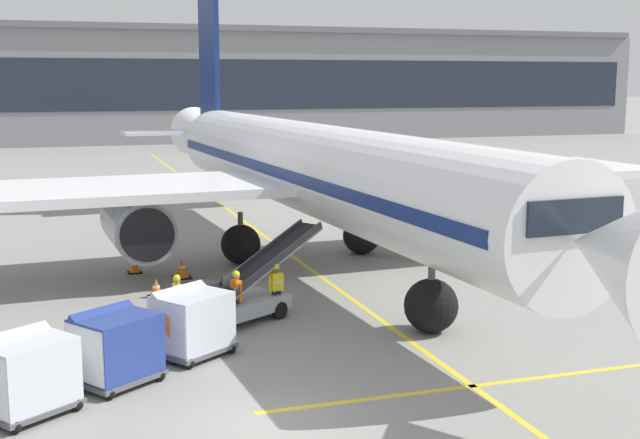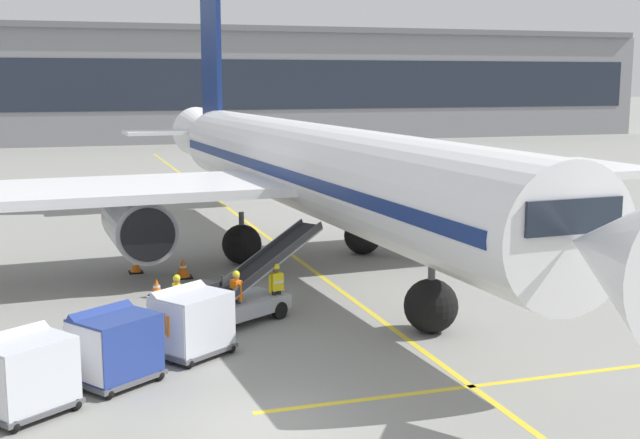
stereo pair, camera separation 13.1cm
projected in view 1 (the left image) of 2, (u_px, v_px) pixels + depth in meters
ground_plane at (264, 424)px, 18.51m from camera, size 600.00×600.00×0.00m
parked_airplane at (310, 170)px, 34.16m from camera, size 32.37×41.85×14.41m
belt_loader at (242, 295)px, 26.33m from camera, size 5.24×3.89×2.82m
baggage_cart_lead at (191, 321)px, 22.94m from camera, size 2.70×2.45×1.91m
baggage_cart_second at (115, 346)px, 20.80m from camera, size 2.70×2.45×1.91m
baggage_cart_third at (26, 373)px, 18.90m from camera, size 2.70×2.45×1.91m
ground_crew_by_loader at (172, 328)px, 22.30m from camera, size 0.40×0.51×1.74m
ground_crew_by_carts at (276, 286)px, 26.81m from camera, size 0.55×0.35×1.74m
ground_crew_marshaller at (236, 294)px, 25.81m from camera, size 0.36×0.54×1.74m
ground_crew_wingwalker at (177, 299)px, 25.30m from camera, size 0.26×0.57×1.74m
safety_cone_engine_keepout at (182, 269)px, 32.09m from camera, size 0.68×0.68×0.77m
safety_cone_wingtip at (156, 288)px, 29.24m from camera, size 0.58×0.58×0.66m
safety_cone_nose_mark at (135, 265)px, 32.94m from camera, size 0.55×0.55×0.63m
apron_guidance_line_lead_in at (307, 267)px, 34.02m from camera, size 0.20×110.00×0.01m
apron_guidance_line_stop_bar at (486, 384)px, 20.91m from camera, size 12.00×0.20×0.01m
terminal_building at (142, 85)px, 106.20m from camera, size 132.39×21.03×14.02m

